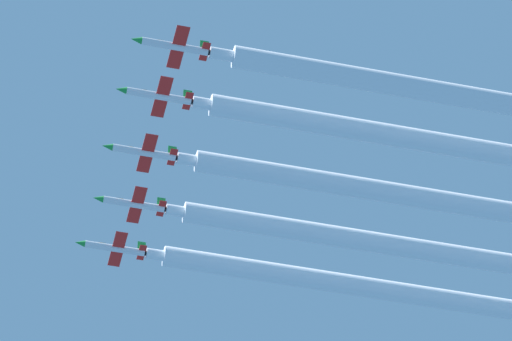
{
  "coord_description": "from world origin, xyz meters",
  "views": [
    {
      "loc": [
        -190.41,
        26.81,
        1.67
      ],
      "look_at": [
        0.11,
        -17.21,
        197.36
      ],
      "focal_mm": 129.21,
      "sensor_mm": 36.0,
      "label": 1
    }
  ],
  "objects_px": {
    "jet_far_left": "(173,46)",
    "jet_inner_right": "(132,204)",
    "jet_center": "(142,152)",
    "jet_far_right": "(113,248)",
    "jet_inner_left": "(157,96)"
  },
  "relations": [
    {
      "from": "jet_far_left",
      "to": "jet_inner_right",
      "type": "bearing_deg",
      "value": -0.15
    },
    {
      "from": "jet_center",
      "to": "jet_inner_left",
      "type": "bearing_deg",
      "value": -179.55
    },
    {
      "from": "jet_center",
      "to": "jet_far_right",
      "type": "relative_size",
      "value": 1.0
    },
    {
      "from": "jet_far_left",
      "to": "jet_inner_left",
      "type": "distance_m",
      "value": 10.35
    },
    {
      "from": "jet_inner_right",
      "to": "jet_far_right",
      "type": "height_order",
      "value": "jet_far_right"
    },
    {
      "from": "jet_inner_right",
      "to": "jet_far_right",
      "type": "xyz_separation_m",
      "value": [
        10.74,
        1.1,
        0.19
      ]
    },
    {
      "from": "jet_far_left",
      "to": "jet_inner_left",
      "type": "relative_size",
      "value": 1.0
    },
    {
      "from": "jet_far_left",
      "to": "jet_inner_right",
      "type": "distance_m",
      "value": 32.79
    },
    {
      "from": "jet_inner_right",
      "to": "jet_inner_left",
      "type": "bearing_deg",
      "value": 178.89
    },
    {
      "from": "jet_inner_left",
      "to": "jet_far_right",
      "type": "relative_size",
      "value": 1.0
    },
    {
      "from": "jet_inner_left",
      "to": "jet_far_left",
      "type": "bearing_deg",
      "value": -178.07
    },
    {
      "from": "jet_far_left",
      "to": "jet_far_right",
      "type": "relative_size",
      "value": 1.0
    },
    {
      "from": "jet_far_left",
      "to": "jet_far_right",
      "type": "height_order",
      "value": "jet_far_right"
    },
    {
      "from": "jet_far_left",
      "to": "jet_center",
      "type": "distance_m",
      "value": 21.33
    },
    {
      "from": "jet_far_left",
      "to": "jet_far_right",
      "type": "xyz_separation_m",
      "value": [
        43.53,
        1.01,
        0.15
      ]
    }
  ]
}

